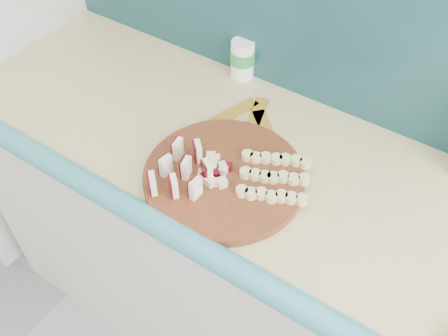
% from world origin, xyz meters
% --- Properties ---
extents(kitchen_counter, '(2.20, 0.63, 0.91)m').
position_xyz_m(kitchen_counter, '(0.10, 1.50, 0.46)').
color(kitchen_counter, silver).
rests_on(kitchen_counter, ground).
extents(backsplash, '(2.20, 0.02, 0.50)m').
position_xyz_m(backsplash, '(0.10, 1.79, 1.16)').
color(backsplash, teal).
rests_on(backsplash, kitchen_counter).
extents(cutting_board, '(0.51, 0.51, 0.02)m').
position_xyz_m(cutting_board, '(-0.17, 1.39, 0.92)').
color(cutting_board, '#461F0F').
rests_on(cutting_board, kitchen_counter).
extents(apple_wedges, '(0.14, 0.18, 0.05)m').
position_xyz_m(apple_wedges, '(-0.25, 1.33, 0.96)').
color(apple_wedges, '#F3E3C2').
rests_on(apple_wedges, cutting_board).
extents(apple_chunks, '(0.06, 0.06, 0.02)m').
position_xyz_m(apple_chunks, '(-0.19, 1.38, 0.94)').
color(apple_chunks, '#F8EEC6').
rests_on(apple_chunks, cutting_board).
extents(banana_slices, '(0.20, 0.19, 0.02)m').
position_xyz_m(banana_slices, '(-0.07, 1.44, 0.94)').
color(banana_slices, '#D6CD83').
rests_on(banana_slices, cutting_board).
extents(canister, '(0.07, 0.07, 0.12)m').
position_xyz_m(canister, '(-0.36, 1.76, 0.97)').
color(canister, white).
rests_on(canister, kitchen_counter).
extents(banana_peel, '(0.23, 0.19, 0.01)m').
position_xyz_m(banana_peel, '(-0.23, 1.60, 0.91)').
color(banana_peel, gold).
rests_on(banana_peel, kitchen_counter).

